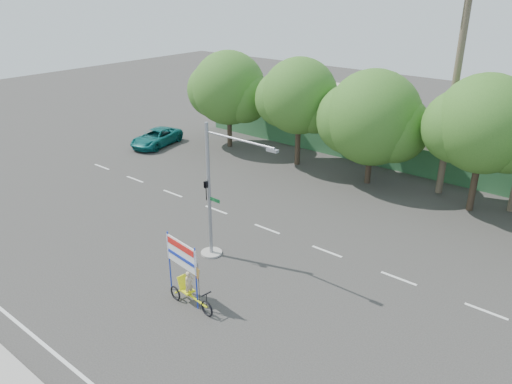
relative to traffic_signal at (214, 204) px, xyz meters
The scene contains 11 objects.
ground 5.40m from the traffic_signal, 61.13° to the right, with size 120.00×120.00×0.00m, color #33302D.
fence 17.76m from the traffic_signal, 82.85° to the left, with size 38.00×0.08×2.00m, color #336B3D.
building_left 23.38m from the traffic_signal, 109.52° to the left, with size 12.00×8.00×4.00m, color #BAB193.
tree_far_left 18.45m from the traffic_signal, 130.22° to the left, with size 7.14×6.00×7.96m.
tree_left 14.99m from the traffic_signal, 109.08° to the left, with size 6.66×5.60×8.07m.
tree_center 14.15m from the traffic_signal, 85.33° to the left, with size 7.62×6.40×7.85m.
tree_right 16.38m from the traffic_signal, 59.83° to the left, with size 6.90×5.80×8.36m.
palm_short 17.56m from the traffic_signal, 69.84° to the left, with size 3.73×3.79×14.45m.
traffic_signal is the anchor object (origin of this frame).
trike_billboard 4.40m from the traffic_signal, 63.30° to the right, with size 3.06×0.88×3.02m.
pickup_truck 19.70m from the traffic_signal, 148.74° to the left, with size 2.33×5.06×1.41m, color #0D615E.
Camera 1 is at (13.64, -11.85, 13.10)m, focal length 35.00 mm.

